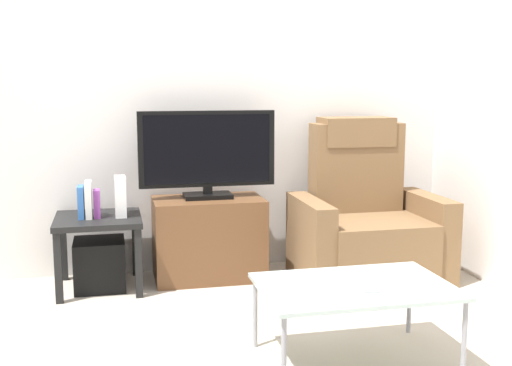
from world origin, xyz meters
The scene contains 13 objects.
ground_plane centered at (0.00, 0.00, 0.00)m, with size 6.40×6.40×0.00m, color #B2A899.
wall_back centered at (0.00, 1.13, 1.30)m, with size 6.40×0.06×2.60m, color silver.
tv_stand centered at (0.07, 0.85, 0.28)m, with size 0.73×0.44×0.55m.
television centered at (0.07, 0.87, 0.86)m, with size 0.91×0.20×0.59m.
recliner_armchair centered at (1.13, 0.66, 0.37)m, with size 0.98×0.78×1.08m.
side_table centered at (-0.65, 0.78, 0.40)m, with size 0.54×0.54×0.47m.
subwoofer_box centered at (-0.65, 0.78, 0.16)m, with size 0.32×0.32×0.32m, color black.
book_leftmost centered at (-0.75, 0.76, 0.58)m, with size 0.04×0.13×0.21m, color #3366B2.
book_middle centered at (-0.71, 0.76, 0.59)m, with size 0.04×0.14×0.23m, color white.
book_rightmost centered at (-0.66, 0.76, 0.56)m, with size 0.04×0.10×0.18m, color purple.
game_console centered at (-0.51, 0.79, 0.60)m, with size 0.07×0.20×0.25m, color white.
coffee_table centered at (0.54, -0.62, 0.36)m, with size 0.90×0.60×0.38m.
cell_phone centered at (0.58, -0.69, 0.39)m, with size 0.07×0.15×0.01m, color #B7B7BC.
Camera 1 is at (-0.56, -3.33, 1.32)m, focal length 44.79 mm.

